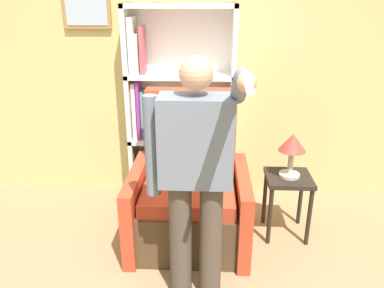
{
  "coord_description": "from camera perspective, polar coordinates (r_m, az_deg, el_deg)",
  "views": [
    {
      "loc": [
        0.21,
        -1.63,
        1.94
      ],
      "look_at": [
        0.09,
        0.78,
        1.01
      ],
      "focal_mm": 35.0,
      "sensor_mm": 36.0,
      "label": 1
    }
  ],
  "objects": [
    {
      "name": "table_lamp",
      "position": [
        3.15,
        15.01,
        -0.36
      ],
      "size": [
        0.22,
        0.22,
        0.38
      ],
      "color": "#B7B2A8",
      "rests_on": "side_table"
    },
    {
      "name": "armchair",
      "position": [
        3.21,
        -0.37,
        -8.01
      ],
      "size": [
        0.97,
        0.88,
        1.24
      ],
      "color": "#4C3823",
      "rests_on": "ground_plane"
    },
    {
      "name": "bookcase",
      "position": [
        3.66,
        -2.99,
        5.47
      ],
      "size": [
        1.02,
        0.28,
        1.91
      ],
      "color": "white",
      "rests_on": "ground_plane"
    },
    {
      "name": "side_table",
      "position": [
        3.3,
        14.39,
        -6.54
      ],
      "size": [
        0.38,
        0.38,
        0.56
      ],
      "color": "black",
      "rests_on": "ground_plane"
    },
    {
      "name": "person_standing",
      "position": [
        2.32,
        0.54,
        -4.11
      ],
      "size": [
        0.6,
        0.78,
        1.65
      ],
      "color": "#473D33",
      "rests_on": "ground_plane"
    },
    {
      "name": "wall_back",
      "position": [
        3.7,
        -0.59,
        12.83
      ],
      "size": [
        8.0,
        0.11,
        2.8
      ],
      "color": "tan",
      "rests_on": "ground_plane"
    }
  ]
}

